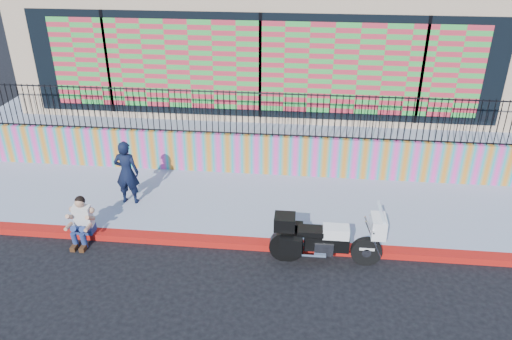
# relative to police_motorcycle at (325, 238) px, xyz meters

# --- Properties ---
(ground) EXTENTS (90.00, 90.00, 0.00)m
(ground) POSITION_rel_police_motorcycle_xyz_m (-1.77, 0.35, -0.59)
(ground) COLOR black
(ground) RESTS_ON ground
(red_curb) EXTENTS (16.00, 0.30, 0.15)m
(red_curb) POSITION_rel_police_motorcycle_xyz_m (-1.77, 0.35, -0.52)
(red_curb) COLOR red
(red_curb) RESTS_ON ground
(sidewalk) EXTENTS (16.00, 3.00, 0.15)m
(sidewalk) POSITION_rel_police_motorcycle_xyz_m (-1.77, 2.00, -0.52)
(sidewalk) COLOR #99A4B8
(sidewalk) RESTS_ON ground
(mural_wall) EXTENTS (16.00, 0.20, 1.10)m
(mural_wall) POSITION_rel_police_motorcycle_xyz_m (-1.77, 3.60, 0.11)
(mural_wall) COLOR #EE3EA3
(mural_wall) RESTS_ON sidewalk
(metal_fence) EXTENTS (15.80, 0.04, 1.20)m
(metal_fence) POSITION_rel_police_motorcycle_xyz_m (-1.77, 3.60, 1.26)
(metal_fence) COLOR black
(metal_fence) RESTS_ON mural_wall
(elevated_platform) EXTENTS (16.00, 10.00, 1.25)m
(elevated_platform) POSITION_rel_police_motorcycle_xyz_m (-1.77, 8.70, 0.03)
(elevated_platform) COLOR #99A4B8
(elevated_platform) RESTS_ON ground
(storefront_building) EXTENTS (14.00, 8.06, 4.00)m
(storefront_building) POSITION_rel_police_motorcycle_xyz_m (-1.77, 8.48, 2.66)
(storefront_building) COLOR tan
(storefront_building) RESTS_ON elevated_platform
(police_motorcycle) EXTENTS (2.26, 0.75, 1.41)m
(police_motorcycle) POSITION_rel_police_motorcycle_xyz_m (0.00, 0.00, 0.00)
(police_motorcycle) COLOR black
(police_motorcycle) RESTS_ON ground
(police_officer) EXTENTS (0.59, 0.39, 1.61)m
(police_officer) POSITION_rel_police_motorcycle_xyz_m (-4.69, 1.70, 0.37)
(police_officer) COLOR black
(police_officer) RESTS_ON sidewalk
(seated_man) EXTENTS (0.54, 0.71, 1.06)m
(seated_man) POSITION_rel_police_motorcycle_xyz_m (-5.23, 0.12, -0.14)
(seated_man) COLOR navy
(seated_man) RESTS_ON ground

